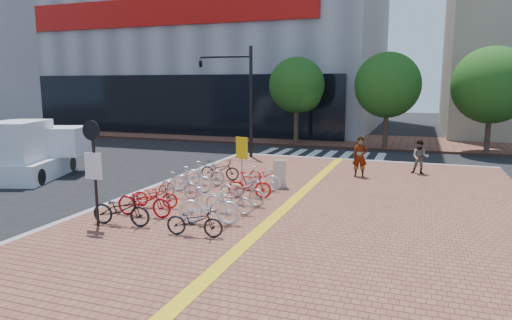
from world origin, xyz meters
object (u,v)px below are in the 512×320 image
at_px(pedestrian_b, 420,157).
at_px(bike_5, 205,173).
at_px(bike_8, 209,206).
at_px(bike_9, 229,200).
at_px(bike_7, 195,221).
at_px(utility_box, 280,174).
at_px(bike_4, 192,179).
at_px(bike_11, 250,185).
at_px(bike_13, 267,174).
at_px(bike_2, 155,195).
at_px(bike_12, 260,179).
at_px(notice_sign, 94,160).
at_px(traffic_light_pole, 227,81).
at_px(box_truck, 35,151).
at_px(bike_10, 242,191).
at_px(bike_1, 144,201).
at_px(bike_6, 220,170).
at_px(bike_0, 121,209).
at_px(pedestrian_a, 360,157).
at_px(bike_3, 179,185).
at_px(yellow_sign, 242,153).

bearing_deg(pedestrian_b, bike_5, -140.45).
height_order(bike_8, bike_9, bike_8).
height_order(bike_7, utility_box, utility_box).
bearing_deg(bike_4, bike_11, -95.24).
xyz_separation_m(bike_13, utility_box, (0.65, -0.37, 0.13)).
xyz_separation_m(bike_11, utility_box, (0.54, 2.01, 0.07)).
xyz_separation_m(bike_7, bike_8, (-0.08, 1.11, 0.14)).
bearing_deg(bike_2, bike_11, -56.11).
distance_m(bike_12, notice_sign, 6.76).
xyz_separation_m(bike_4, pedestrian_b, (8.20, 6.77, 0.28)).
height_order(traffic_light_pole, box_truck, traffic_light_pole).
xyz_separation_m(bike_5, bike_10, (2.52, -2.26, -0.02)).
bearing_deg(bike_1, bike_8, -93.96).
bearing_deg(bike_7, traffic_light_pole, 12.94).
bearing_deg(bike_6, bike_4, 171.73).
bearing_deg(bike_8, bike_5, 15.74).
bearing_deg(bike_0, bike_1, -11.55).
relative_size(bike_10, utility_box, 1.66).
height_order(bike_12, notice_sign, notice_sign).
bearing_deg(pedestrian_a, bike_13, -141.21).
bearing_deg(bike_10, bike_2, 130.11).
bearing_deg(bike_11, bike_10, 173.26).
xyz_separation_m(bike_1, bike_5, (-0.18, 4.65, 0.01)).
bearing_deg(bike_7, utility_box, -10.68).
bearing_deg(notice_sign, bike_9, 39.80).
bearing_deg(box_truck, bike_10, -8.84).
bearing_deg(bike_10, bike_4, 78.33).
relative_size(pedestrian_a, notice_sign, 0.58).
distance_m(bike_9, bike_10, 1.17).
xyz_separation_m(bike_2, bike_7, (2.60, -2.16, 0.01)).
relative_size(bike_11, notice_sign, 0.52).
xyz_separation_m(bike_3, bike_8, (2.38, -2.43, 0.08)).
bearing_deg(bike_6, traffic_light_pole, 13.58).
bearing_deg(bike_6, bike_2, 171.08).
height_order(bike_1, bike_12, bike_1).
bearing_deg(bike_10, bike_6, 46.30).
bearing_deg(bike_4, yellow_sign, -47.82).
xyz_separation_m(bike_8, yellow_sign, (-0.93, 4.94, 0.84)).
relative_size(pedestrian_a, pedestrian_b, 1.16).
bearing_deg(bike_2, bike_13, -35.91).
bearing_deg(bike_12, bike_6, 49.66).
bearing_deg(traffic_light_pole, bike_10, -64.26).
bearing_deg(yellow_sign, bike_4, -135.58).
bearing_deg(box_truck, pedestrian_b, 20.49).
relative_size(bike_3, bike_7, 0.99).
relative_size(bike_11, yellow_sign, 0.79).
bearing_deg(bike_7, bike_11, -5.61).
height_order(bike_1, pedestrian_b, pedestrian_b).
distance_m(bike_0, bike_4, 4.47).
relative_size(bike_5, bike_10, 0.90).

